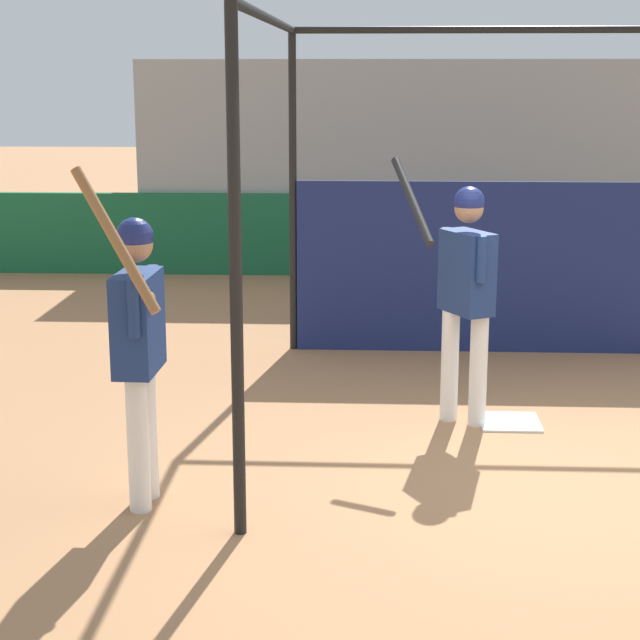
# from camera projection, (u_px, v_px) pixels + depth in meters

# --- Properties ---
(ground_plane) EXTENTS (60.00, 60.00, 0.00)m
(ground_plane) POSITION_uv_depth(u_px,v_px,m) (542.00, 486.00, 6.72)
(ground_plane) COLOR #A8754C
(outfield_wall) EXTENTS (24.00, 0.12, 1.03)m
(outfield_wall) POSITION_uv_depth(u_px,v_px,m) (459.00, 236.00, 13.44)
(outfield_wall) COLOR #196038
(outfield_wall) RESTS_ON ground
(bleacher_section) EXTENTS (8.15, 3.20, 2.71)m
(bleacher_section) POSITION_uv_depth(u_px,v_px,m) (451.00, 159.00, 14.86)
(bleacher_section) COLOR #9E9E99
(bleacher_section) RESTS_ON ground
(batting_cage) EXTENTS (3.47, 4.18, 2.92)m
(batting_cage) POSITION_uv_depth(u_px,v_px,m) (489.00, 222.00, 8.96)
(batting_cage) COLOR black
(batting_cage) RESTS_ON ground
(home_plate) EXTENTS (0.44, 0.44, 0.02)m
(home_plate) POSITION_uv_depth(u_px,v_px,m) (510.00, 422.00, 7.92)
(home_plate) COLOR white
(home_plate) RESTS_ON ground
(player_batter) EXTENTS (0.75, 0.75, 1.92)m
(player_batter) POSITION_uv_depth(u_px,v_px,m) (465.00, 282.00, 7.70)
(player_batter) COLOR white
(player_batter) RESTS_ON ground
(player_waiting) EXTENTS (0.53, 0.80, 2.05)m
(player_waiting) POSITION_uv_depth(u_px,v_px,m) (138.00, 335.00, 6.20)
(player_waiting) COLOR white
(player_waiting) RESTS_ON ground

